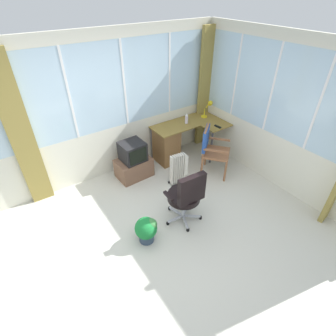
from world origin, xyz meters
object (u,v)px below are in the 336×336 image
tv_on_stand (133,162)px  potted_plant (147,229)px  tv_remote (218,127)px  office_chair (187,195)px  space_heater (179,169)px  spray_bottle (187,118)px  wooden_armchair (210,145)px  desk_lamp (209,107)px  desk (170,143)px

tv_on_stand → potted_plant: bearing=-112.0°
tv_remote → potted_plant: tv_remote is taller
office_chair → space_heater: bearing=60.0°
space_heater → potted_plant: 1.43m
spray_bottle → potted_plant: size_ratio=0.53×
tv_remote → wooden_armchair: size_ratio=0.16×
desk_lamp → office_chair: size_ratio=0.37×
office_chair → space_heater: 1.00m
tv_on_stand → space_heater: bearing=-48.2°
spray_bottle → wooden_armchair: 0.80m
spray_bottle → desk_lamp: bearing=-2.8°
potted_plant → desk: bearing=46.3°
desk → wooden_armchair: (0.37, -0.78, 0.19)m
desk → desk_lamp: bearing=-2.8°
tv_remote → space_heater: bearing=-173.8°
desk → tv_on_stand: size_ratio=1.96×
space_heater → spray_bottle: bearing=45.5°
office_chair → potted_plant: (-0.69, 0.02, -0.31)m
tv_remote → potted_plant: bearing=-160.8°
office_chair → tv_on_stand: office_chair is taller
wooden_armchair → tv_on_stand: 1.47m
tv_remote → wooden_armchair: wooden_armchair is taller
desk_lamp → wooden_armchair: (-0.59, -0.73, -0.37)m
space_heater → desk_lamp: bearing=28.4°
tv_remote → potted_plant: size_ratio=0.37×
desk_lamp → potted_plant: size_ratio=0.86×
office_chair → space_heater: size_ratio=1.54×
desk → office_chair: (-0.80, -1.57, 0.14)m
tv_remote → tv_on_stand: bearing=160.5°
tv_remote → tv_on_stand: (-1.69, 0.42, -0.43)m
desk → spray_bottle: spray_bottle is taller
tv_on_stand → potted_plant: tv_on_stand is taller
spray_bottle → wooden_armchair: (-0.02, -0.76, -0.24)m
wooden_armchair → potted_plant: (-1.85, -0.77, -0.37)m
space_heater → potted_plant: size_ratio=1.51×
office_chair → tv_on_stand: size_ratio=1.30×
wooden_armchair → tv_on_stand: wooden_armchair is taller
wooden_armchair → office_chair: bearing=-145.7°
tv_remote → tv_on_stand: tv_remote is taller
wooden_armchair → potted_plant: bearing=-157.4°
tv_remote → space_heater: (-1.11, -0.23, -0.44)m
wooden_armchair → space_heater: size_ratio=1.54×
office_chair → tv_on_stand: (-0.10, 1.49, -0.22)m
office_chair → tv_remote: bearing=33.8°
wooden_armchair → office_chair: (-1.16, -0.79, -0.05)m
potted_plant → wooden_armchair: bearing=22.6°
desk_lamp → tv_on_stand: (-1.85, -0.04, -0.65)m
desk_lamp → tv_remote: bearing=-109.6°
desk_lamp → wooden_armchair: bearing=-128.9°
spray_bottle → office_chair: spray_bottle is taller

